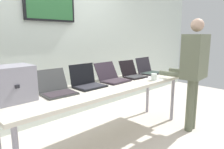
{
  "coord_description": "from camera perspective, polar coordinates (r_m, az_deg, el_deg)",
  "views": [
    {
      "loc": [
        -1.78,
        -1.9,
        1.41
      ],
      "look_at": [
        0.11,
        0.01,
        0.89
      ],
      "focal_mm": 33.35,
      "sensor_mm": 36.0,
      "label": 1
    }
  ],
  "objects": [
    {
      "name": "paper_sheet",
      "position": [
        3.16,
        11.22,
        -1.06
      ],
      "size": [
        0.22,
        0.31,
        0.0
      ],
      "color": "white",
      "rests_on": "workbench"
    },
    {
      "name": "laptop_station_3",
      "position": [
        3.22,
        5.68,
        0.3
      ],
      "size": [
        0.33,
        0.38,
        0.25
      ],
      "color": "black",
      "rests_on": "workbench"
    },
    {
      "name": "laptop_station_1",
      "position": [
        2.62,
        -6.8,
        -1.99
      ],
      "size": [
        0.37,
        0.32,
        0.28
      ],
      "color": "black",
      "rests_on": "workbench"
    },
    {
      "name": "ground",
      "position": [
        2.97,
        -1.35,
        -17.93
      ],
      "size": [
        8.0,
        8.0,
        0.04
      ],
      "primitive_type": "cube",
      "color": "beige"
    },
    {
      "name": "workbench",
      "position": [
        2.69,
        -1.42,
        -4.11
      ],
      "size": [
        2.7,
        0.7,
        0.77
      ],
      "color": "beige",
      "rests_on": "ground"
    },
    {
      "name": "laptop_station_4",
      "position": [
        3.56,
        9.95,
        1.26
      ],
      "size": [
        0.38,
        0.34,
        0.26
      ],
      "color": "black",
      "rests_on": "workbench"
    },
    {
      "name": "laptop_station_0",
      "position": [
        2.38,
        -14.98,
        -3.7
      ],
      "size": [
        0.37,
        0.4,
        0.25
      ],
      "color": "#383939",
      "rests_on": "workbench"
    },
    {
      "name": "laptop_station_2",
      "position": [
        2.92,
        0.08,
        -0.7
      ],
      "size": [
        0.38,
        0.41,
        0.25
      ],
      "color": "#271E27",
      "rests_on": "workbench"
    },
    {
      "name": "back_wall",
      "position": [
        3.52,
        -14.32,
        7.72
      ],
      "size": [
        8.0,
        0.11,
        2.44
      ],
      "color": "silver",
      "rests_on": "ground"
    },
    {
      "name": "equipment_box",
      "position": [
        2.23,
        -25.95,
        -2.31
      ],
      "size": [
        0.4,
        0.32,
        0.35
      ],
      "color": "gray",
      "rests_on": "workbench"
    },
    {
      "name": "coffee_mug",
      "position": [
        3.03,
        11.44,
        -0.68
      ],
      "size": [
        0.08,
        0.08,
        0.1
      ],
      "color": "white",
      "rests_on": "workbench"
    },
    {
      "name": "person",
      "position": [
        3.21,
        21.52,
        2.51
      ],
      "size": [
        0.47,
        0.61,
        1.63
      ],
      "color": "#5F654F",
      "rests_on": "ground"
    }
  ]
}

